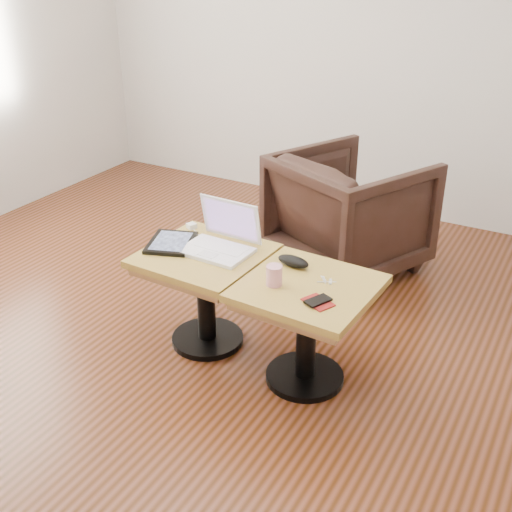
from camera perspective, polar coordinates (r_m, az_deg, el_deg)
The scene contains 11 objects.
room_shell at distance 2.56m, azimuth -6.51°, elevation 15.84°, with size 4.52×4.52×2.71m.
side_table_left at distance 3.06m, azimuth -4.55°, elevation -1.76°, with size 0.57×0.57×0.50m.
side_table_right at distance 2.79m, azimuth 4.59°, elevation -4.77°, with size 0.57×0.57×0.50m.
laptop at distance 3.01m, azimuth -3.15°, elevation 1.39°, with size 0.33×0.28×0.23m.
tablet at distance 3.09m, azimuth -7.55°, elevation 1.19°, with size 0.28×0.31×0.02m.
charging_adapter at distance 3.26m, azimuth -5.75°, elevation 2.69°, with size 0.04×0.04×0.02m, color white.
glasses_case at distance 2.86m, azimuth 3.34°, elevation -0.47°, with size 0.15×0.07×0.05m, color black.
striped_cup at distance 2.70m, azimuth 1.62°, elevation -1.73°, with size 0.07×0.07×0.09m, color #CE3C68.
earbuds_tangle at distance 2.76m, azimuth 6.32°, elevation -2.17°, with size 0.07×0.05×0.01m.
phone_on_sleeve at distance 2.60m, azimuth 5.53°, elevation -4.04°, with size 0.15×0.13×0.02m.
armchair at distance 3.84m, azimuth 8.31°, elevation 3.85°, with size 0.75×0.78×0.71m, color black.
Camera 1 is at (1.47, -2.04, 1.82)m, focal length 45.00 mm.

